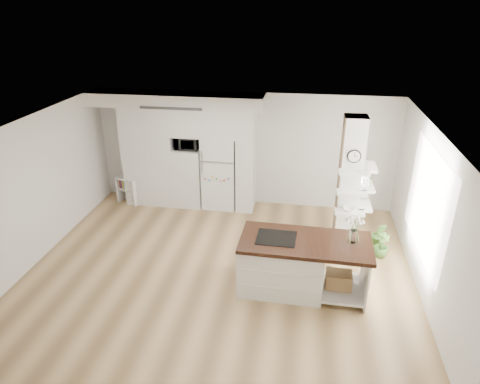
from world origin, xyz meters
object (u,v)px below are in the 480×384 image
object	(u,v)px
refrigerator	(220,172)
kitchen_island	(289,263)
floor_plant_a	(379,234)
bookshelf	(130,192)

from	to	relation	value
refrigerator	kitchen_island	world-z (taller)	refrigerator
floor_plant_a	kitchen_island	bearing A→B (deg)	-135.70
refrigerator	floor_plant_a	distance (m)	3.82
kitchen_island	bookshelf	world-z (taller)	kitchen_island
refrigerator	bookshelf	xyz separation A→B (m)	(-2.21, -0.19, -0.58)
bookshelf	floor_plant_a	distance (m)	5.85
refrigerator	bookshelf	world-z (taller)	refrigerator
floor_plant_a	refrigerator	bearing A→B (deg)	159.40
refrigerator	bookshelf	distance (m)	2.30
bookshelf	kitchen_island	bearing A→B (deg)	-15.33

